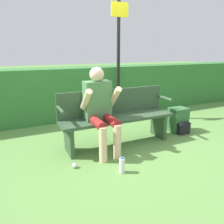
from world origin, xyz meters
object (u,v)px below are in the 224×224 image
object	(u,v)px
person_seated	(100,106)
signpost	(119,54)
backpack	(178,121)
park_bench	(116,116)
water_bottle	(122,165)

from	to	relation	value
person_seated	signpost	world-z (taller)	signpost
person_seated	backpack	size ratio (longest dim) A/B	2.76
person_seated	signpost	bearing A→B (deg)	54.29
park_bench	water_bottle	xyz separation A→B (m)	(-0.33, -0.85, -0.37)
person_seated	signpost	distance (m)	1.81
signpost	person_seated	bearing A→B (deg)	-125.71
water_bottle	backpack	bearing A→B (deg)	27.16
park_bench	water_bottle	world-z (taller)	park_bench
water_bottle	signpost	size ratio (longest dim) A/B	0.09
park_bench	backpack	world-z (taller)	park_bench
person_seated	water_bottle	bearing A→B (deg)	-90.30
person_seated	backpack	distance (m)	1.68
park_bench	backpack	distance (m)	1.31
backpack	signpost	size ratio (longest dim) A/B	0.19
water_bottle	signpost	xyz separation A→B (m)	(0.98, 2.07, 1.29)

